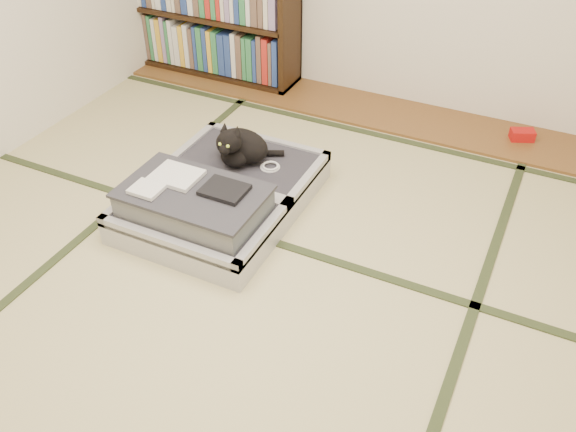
% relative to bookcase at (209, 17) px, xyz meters
% --- Properties ---
extents(floor, '(4.50, 4.50, 0.00)m').
position_rel_bookcase_xyz_m(floor, '(1.45, -2.07, -0.45)').
color(floor, '#CDB989').
rests_on(floor, ground).
extents(wood_strip, '(4.00, 0.50, 0.02)m').
position_rel_bookcase_xyz_m(wood_strip, '(1.45, -0.07, -0.44)').
color(wood_strip, brown).
rests_on(wood_strip, ground).
extents(red_item, '(0.17, 0.14, 0.07)m').
position_rel_bookcase_xyz_m(red_item, '(2.39, -0.04, -0.40)').
color(red_item, '#B2100E').
rests_on(red_item, wood_strip).
extents(tatami_borders, '(4.00, 4.50, 0.01)m').
position_rel_bookcase_xyz_m(tatami_borders, '(1.45, -1.57, -0.45)').
color(tatami_borders, '#2D381E').
rests_on(tatami_borders, ground).
extents(bookcase, '(1.40, 0.32, 0.92)m').
position_rel_bookcase_xyz_m(bookcase, '(0.00, 0.00, 0.00)').
color(bookcase, black).
rests_on(bookcase, wood_strip).
extents(suitcase, '(0.83, 1.11, 0.33)m').
position_rel_bookcase_xyz_m(suitcase, '(1.00, -1.57, -0.34)').
color(suitcase, '#A9A9AD').
rests_on(suitcase, floor).
extents(cat, '(0.37, 0.37, 0.30)m').
position_rel_bookcase_xyz_m(cat, '(0.98, -1.29, -0.18)').
color(cat, black).
rests_on(cat, suitcase).
extents(cable_coil, '(0.12, 0.12, 0.03)m').
position_rel_bookcase_xyz_m(cable_coil, '(1.16, -1.26, -0.28)').
color(cable_coil, white).
rests_on(cable_coil, suitcase).
extents(hanger, '(0.45, 0.25, 0.01)m').
position_rel_bookcase_xyz_m(hanger, '(1.02, -1.65, -0.44)').
color(hanger, black).
rests_on(hanger, floor).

